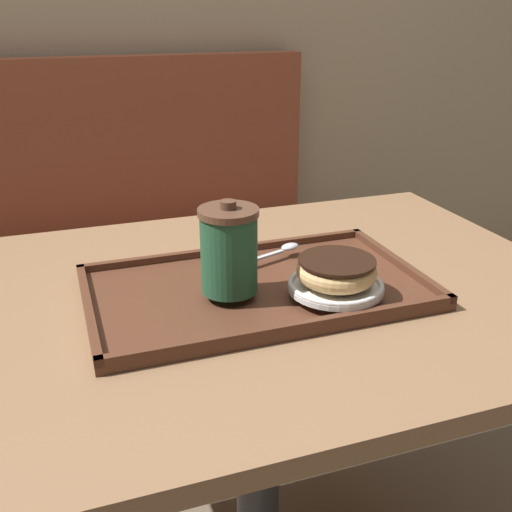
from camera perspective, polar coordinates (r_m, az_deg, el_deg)
booth_bench at (r=1.87m, az=-13.55°, el=-3.77°), size 1.30×0.44×1.00m
cafe_table at (r=1.03m, az=0.20°, el=-10.64°), size 1.05×0.76×0.72m
serving_tray at (r=0.94m, az=-0.00°, el=-3.19°), size 0.52×0.31×0.02m
coffee_cup_front at (r=0.87m, az=-2.59°, el=0.61°), size 0.09×0.09×0.14m
plate_with_chocolate_donut at (r=0.90m, az=7.60°, el=-2.79°), size 0.14×0.14×0.01m
donut_chocolate_glazed at (r=0.89m, az=7.68°, el=-1.34°), size 0.12×0.12×0.04m
spoon at (r=1.03m, az=2.27°, el=0.53°), size 0.15×0.06×0.01m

